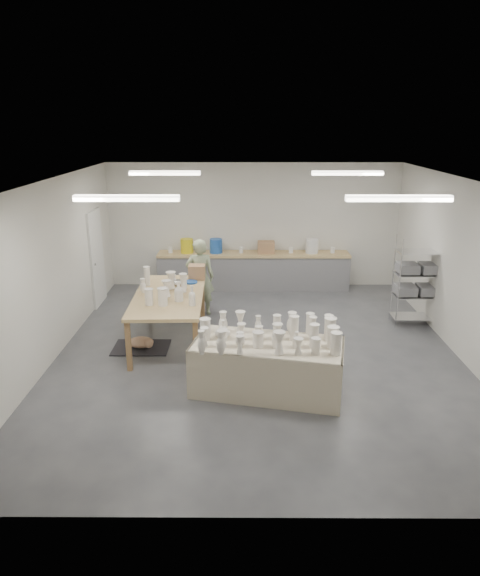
{
  "coord_description": "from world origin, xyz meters",
  "views": [
    {
      "loc": [
        -0.26,
        -8.31,
        3.9
      ],
      "look_at": [
        -0.31,
        0.47,
        1.05
      ],
      "focal_mm": 32.0,
      "sensor_mm": 36.0,
      "label": 1
    }
  ],
  "objects_px": {
    "work_table": "(171,293)",
    "drying_table": "(268,364)",
    "potter": "(200,277)",
    "red_stool": "(202,297)"
  },
  "relations": [
    {
      "from": "drying_table",
      "to": "work_table",
      "type": "relative_size",
      "value": 0.96
    },
    {
      "from": "red_stool",
      "to": "work_table",
      "type": "bearing_deg",
      "value": -103.99
    },
    {
      "from": "drying_table",
      "to": "red_stool",
      "type": "relative_size",
      "value": 5.6
    },
    {
      "from": "work_table",
      "to": "potter",
      "type": "distance_m",
      "value": 1.44
    },
    {
      "from": "drying_table",
      "to": "work_table",
      "type": "xyz_separation_m",
      "value": [
        -1.68,
        1.89,
        0.48
      ]
    },
    {
      "from": "work_table",
      "to": "red_stool",
      "type": "distance_m",
      "value": 1.81
    },
    {
      "from": "potter",
      "to": "red_stool",
      "type": "bearing_deg",
      "value": -92.64
    },
    {
      "from": "potter",
      "to": "red_stool",
      "type": "xyz_separation_m",
      "value": [
        0.0,
        0.27,
        -0.53
      ]
    },
    {
      "from": "drying_table",
      "to": "red_stool",
      "type": "height_order",
      "value": "drying_table"
    },
    {
      "from": "work_table",
      "to": "drying_table",
      "type": "bearing_deg",
      "value": -49.99
    }
  ]
}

